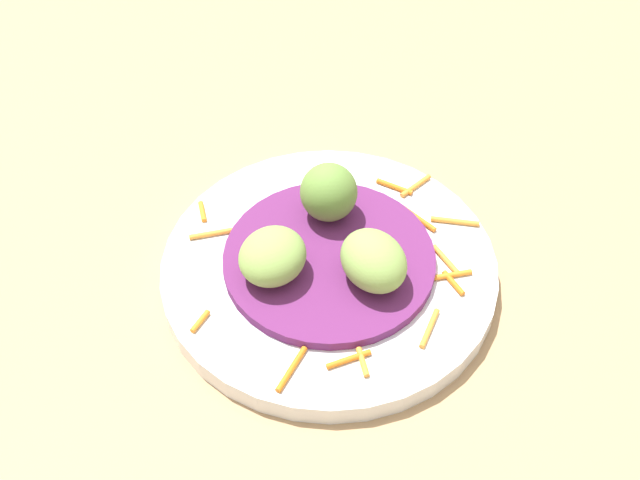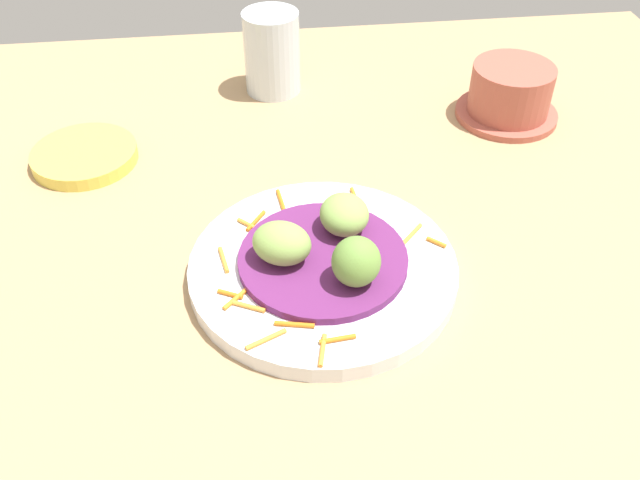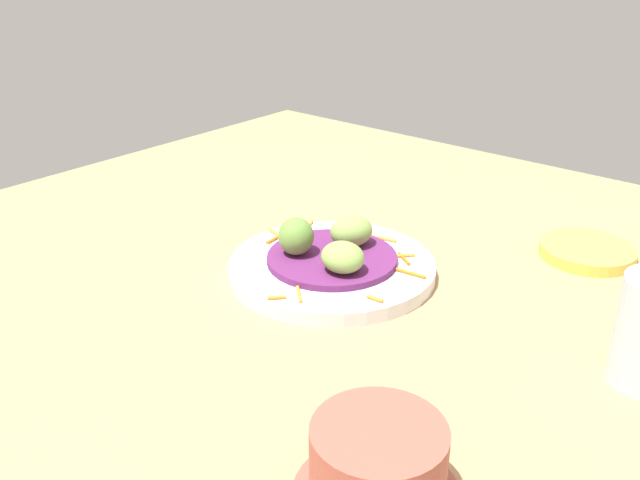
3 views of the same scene
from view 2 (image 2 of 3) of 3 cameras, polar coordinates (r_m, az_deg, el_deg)
table_surface at (r=61.94cm, az=0.52°, el=-5.16°), size 110.00×110.00×2.00cm
main_plate at (r=62.37cm, az=0.59°, el=-2.38°), size 24.20×24.20×1.67cm
cabbage_bed at (r=61.53cm, az=0.60°, el=-1.55°), size 15.21×15.21×0.79cm
carrot_garnish at (r=60.55cm, az=-2.21°, el=-2.70°), size 22.64×21.02×0.40cm
guac_scoop_left at (r=57.47cm, az=3.01°, el=-1.79°), size 5.84×5.85×4.46cm
guac_scoop_center at (r=62.94cm, az=2.03°, el=2.13°), size 5.05×4.59×3.43cm
guac_scoop_right at (r=59.77cm, az=-3.18°, el=-0.27°), size 6.08×6.56×3.69cm
side_plate_small at (r=80.90cm, az=-18.91°, el=6.62°), size 11.49×11.49×1.47cm
terracotta_bowl at (r=86.44cm, az=15.45°, el=11.58°), size 12.17×12.17×6.55cm
water_glass at (r=88.64cm, az=-4.00°, el=15.22°), size 6.94×6.94×10.15cm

